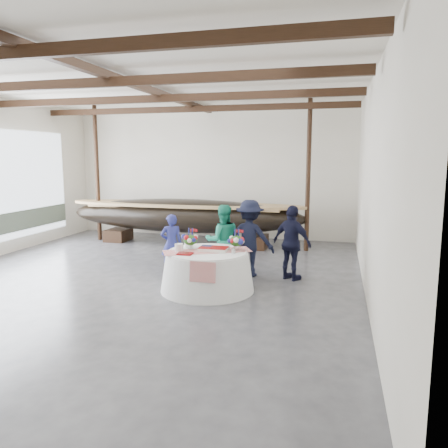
# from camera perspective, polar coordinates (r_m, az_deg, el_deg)

# --- Properties ---
(floor) EXTENTS (10.00, 12.00, 0.01)m
(floor) POSITION_cam_1_polar(r_m,az_deg,el_deg) (10.29, -11.21, -7.33)
(floor) COLOR #3D3D42
(floor) RESTS_ON ground
(wall_back) EXTENTS (10.00, 0.02, 4.50)m
(wall_back) POSITION_cam_1_polar(r_m,az_deg,el_deg) (15.51, -1.72, 6.66)
(wall_back) COLOR silver
(wall_back) RESTS_ON ground
(wall_right) EXTENTS (0.02, 12.00, 4.50)m
(wall_right) POSITION_cam_1_polar(r_m,az_deg,el_deg) (8.91, 18.72, 4.60)
(wall_right) COLOR silver
(wall_right) RESTS_ON ground
(ceiling) EXTENTS (10.00, 12.00, 0.01)m
(ceiling) POSITION_cam_1_polar(r_m,az_deg,el_deg) (10.03, -12.02, 18.19)
(ceiling) COLOR white
(ceiling) RESTS_ON wall_back
(pavilion_structure) EXTENTS (9.80, 11.76, 4.50)m
(pavilion_structure) POSITION_cam_1_polar(r_m,az_deg,el_deg) (10.64, -10.05, 15.00)
(pavilion_structure) COLOR black
(pavilion_structure) RESTS_ON ground
(longboat_display) EXTENTS (7.90, 1.58, 1.48)m
(longboat_display) POSITION_cam_1_polar(r_m,az_deg,el_deg) (14.17, -5.27, 1.13)
(longboat_display) COLOR black
(longboat_display) RESTS_ON ground
(banquet_table) EXTENTS (1.99, 1.99, 0.85)m
(banquet_table) POSITION_cam_1_polar(r_m,az_deg,el_deg) (9.34, -2.19, -6.12)
(banquet_table) COLOR white
(banquet_table) RESTS_ON ground
(tabletop_items) EXTENTS (1.89, 1.34, 0.40)m
(tabletop_items) POSITION_cam_1_polar(r_m,az_deg,el_deg) (9.32, -1.89, -2.52)
(tabletop_items) COLOR #B61312
(tabletop_items) RESTS_ON banquet_table
(guest_woman_blue) EXTENTS (0.63, 0.55, 1.45)m
(guest_woman_blue) POSITION_cam_1_polar(r_m,az_deg,el_deg) (10.75, -6.88, -2.55)
(guest_woman_blue) COLOR navy
(guest_woman_blue) RESTS_ON ground
(guest_woman_teal) EXTENTS (1.01, 0.90, 1.71)m
(guest_woman_teal) POSITION_cam_1_polar(r_m,az_deg,el_deg) (10.39, -0.16, -2.15)
(guest_woman_teal) COLOR #1C9171
(guest_woman_teal) RESTS_ON ground
(guest_man_left) EXTENTS (1.23, 0.77, 1.83)m
(guest_man_left) POSITION_cam_1_polar(r_m,az_deg,el_deg) (10.38, 3.38, -1.86)
(guest_man_left) COLOR black
(guest_man_left) RESTS_ON ground
(guest_man_right) EXTENTS (1.09, 0.88, 1.74)m
(guest_man_right) POSITION_cam_1_polar(r_m,az_deg,el_deg) (10.14, 8.88, -2.46)
(guest_man_right) COLOR black
(guest_man_right) RESTS_ON ground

